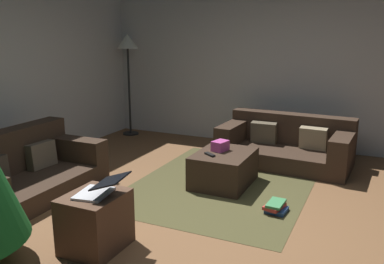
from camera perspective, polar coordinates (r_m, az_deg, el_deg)
ground_plane at (r=3.98m, az=3.30°, el=-13.01°), size 6.40×6.40×0.00m
corner_partition at (r=6.60m, az=13.71°, el=9.08°), size 0.12×6.40×2.60m
couch_left at (r=4.96m, az=-22.63°, el=-5.21°), size 1.74×0.92×0.72m
couch_right at (r=5.87m, az=12.99°, el=-1.78°), size 1.01×1.79×0.66m
ottoman at (r=4.95m, az=4.44°, el=-5.06°), size 0.82×0.63×0.40m
gift_box at (r=4.95m, az=3.94°, el=-1.92°), size 0.23×0.19×0.12m
tv_remote at (r=4.77m, az=2.48°, el=-3.15°), size 0.13×0.16×0.02m
side_table at (r=3.60m, az=-13.27°, el=-12.03°), size 0.52×0.44×0.49m
laptop at (r=3.46m, az=-12.66°, el=-7.70°), size 0.38×0.45×0.18m
book_stack at (r=4.33m, az=11.55°, el=-10.20°), size 0.28×0.23×0.11m
corner_lamp at (r=7.27m, az=-8.93°, el=11.28°), size 0.36×0.36×1.76m
area_rug at (r=5.02m, az=4.39°, el=-7.17°), size 2.60×2.00×0.01m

